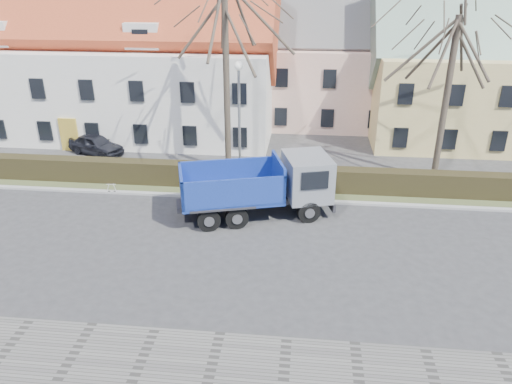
# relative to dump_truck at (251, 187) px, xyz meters

# --- Properties ---
(ground) EXTENTS (120.00, 120.00, 0.00)m
(ground) POSITION_rel_dump_truck_xyz_m (-0.02, -2.75, -1.52)
(ground) COLOR #353537
(curb_far) EXTENTS (80.00, 0.30, 0.12)m
(curb_far) POSITION_rel_dump_truck_xyz_m (-0.02, 1.85, -1.46)
(curb_far) COLOR #9D9D9C
(curb_far) RESTS_ON ground
(grass_strip) EXTENTS (80.00, 3.00, 0.10)m
(grass_strip) POSITION_rel_dump_truck_xyz_m (-0.02, 3.45, -1.47)
(grass_strip) COLOR #47512D
(grass_strip) RESTS_ON ground
(hedge) EXTENTS (60.00, 0.90, 1.30)m
(hedge) POSITION_rel_dump_truck_xyz_m (-0.02, 3.25, -0.87)
(hedge) COLOR black
(hedge) RESTS_ON ground
(building_white) EXTENTS (26.80, 10.80, 9.50)m
(building_white) POSITION_rel_dump_truck_xyz_m (-13.02, 13.25, 3.23)
(building_white) COLOR white
(building_white) RESTS_ON ground
(building_pink) EXTENTS (10.80, 8.80, 8.00)m
(building_pink) POSITION_rel_dump_truck_xyz_m (3.98, 17.25, 2.48)
(building_pink) COLOR beige
(building_pink) RESTS_ON ground
(building_yellow) EXTENTS (18.80, 10.80, 8.50)m
(building_yellow) POSITION_rel_dump_truck_xyz_m (15.98, 14.25, 2.73)
(building_yellow) COLOR #DCC479
(building_yellow) RESTS_ON ground
(tree_1) EXTENTS (9.20, 9.20, 12.65)m
(tree_1) POSITION_rel_dump_truck_xyz_m (-2.02, 5.75, 4.80)
(tree_1) COLOR #40372C
(tree_1) RESTS_ON ground
(tree_2) EXTENTS (8.00, 8.00, 11.00)m
(tree_2) POSITION_rel_dump_truck_xyz_m (9.98, 5.75, 3.98)
(tree_2) COLOR #40372C
(tree_2) RESTS_ON ground
(dump_truck) EXTENTS (8.09, 4.84, 3.04)m
(dump_truck) POSITION_rel_dump_truck_xyz_m (0.00, 0.00, 0.00)
(dump_truck) COLOR navy
(dump_truck) RESTS_ON ground
(streetlight) EXTENTS (0.53, 0.53, 6.83)m
(streetlight) POSITION_rel_dump_truck_xyz_m (-1.12, 4.25, 1.89)
(streetlight) COLOR gray
(streetlight) RESTS_ON ground
(cart_frame) EXTENTS (0.73, 0.46, 0.64)m
(cart_frame) POSITION_rel_dump_truck_xyz_m (-7.99, 1.75, -1.20)
(cart_frame) COLOR silver
(cart_frame) RESTS_ON ground
(parked_car_a) EXTENTS (4.15, 2.92, 1.31)m
(parked_car_a) POSITION_rel_dump_truck_xyz_m (-11.04, 7.69, -0.87)
(parked_car_a) COLOR black
(parked_car_a) RESTS_ON ground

